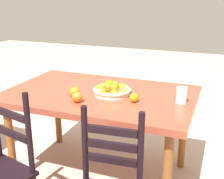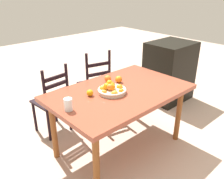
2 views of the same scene
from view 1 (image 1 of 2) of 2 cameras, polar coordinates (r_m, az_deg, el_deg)
ground_plane at (r=2.73m, az=-2.18°, el=-15.87°), size 12.00×12.00×0.00m
dining_table at (r=2.41m, az=-2.37°, el=-2.29°), size 1.52×0.96×0.76m
fruit_bowl at (r=2.32m, az=-0.02°, el=0.01°), size 0.30×0.30×0.13m
orange_loose_0 at (r=2.17m, az=-6.80°, el=-1.51°), size 0.08×0.08×0.08m
orange_loose_1 at (r=2.17m, az=4.32°, el=-1.57°), size 0.07×0.07×0.07m
orange_loose_2 at (r=2.29m, az=-7.33°, el=-0.45°), size 0.08×0.08×0.08m
drinking_glass at (r=2.19m, az=13.40°, el=-1.11°), size 0.08×0.08×0.12m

